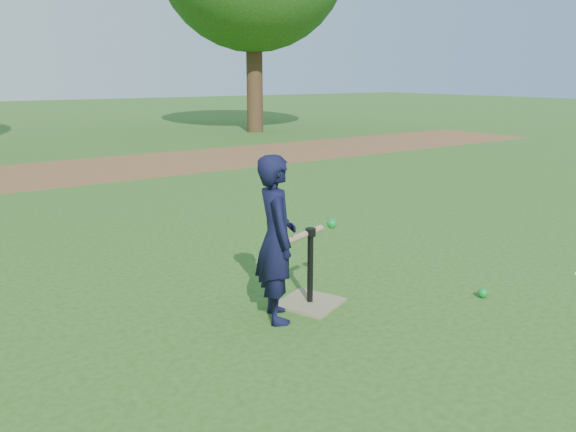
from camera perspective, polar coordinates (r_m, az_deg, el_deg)
ground at (r=4.68m, az=6.22°, el=-7.84°), size 80.00×80.00×0.00m
dirt_strip at (r=11.26m, az=-19.73°, el=4.43°), size 24.00×3.00×0.01m
child at (r=4.00m, az=-1.21°, el=-2.35°), size 0.43×0.52×1.22m
wiffle_ball_ground at (r=4.82m, az=19.19°, el=-7.39°), size 0.08×0.08×0.08m
batting_tee at (r=4.42m, az=2.25°, el=-7.60°), size 0.56×0.56×0.61m
swing_action at (r=4.21m, az=1.58°, el=-1.89°), size 0.74×0.25×0.10m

